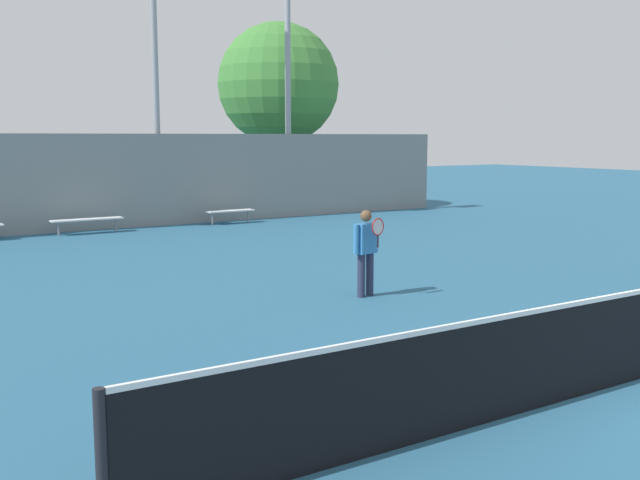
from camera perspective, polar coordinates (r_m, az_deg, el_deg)
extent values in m
plane|color=#285B7A|center=(9.50, 21.93, -10.13)|extent=(100.00, 100.00, 0.00)
cylinder|color=black|center=(5.78, -16.31, -15.90)|extent=(0.09, 0.09, 1.09)
cube|color=black|center=(9.36, 22.09, -7.11)|extent=(11.97, 0.03, 1.04)
cube|color=white|center=(9.24, 22.27, -3.84)|extent=(11.97, 0.04, 0.05)
cylinder|color=#282D47|center=(13.34, 3.16, -2.73)|extent=(0.14, 0.14, 0.78)
cylinder|color=#282D47|center=(13.51, 3.81, -2.60)|extent=(0.14, 0.14, 0.78)
cube|color=teal|center=(13.32, 3.51, 0.13)|extent=(0.44, 0.28, 0.54)
cylinder|color=teal|center=(13.13, 2.77, 0.06)|extent=(0.10, 0.10, 0.52)
cylinder|color=teal|center=(13.51, 4.23, 0.26)|extent=(0.10, 0.10, 0.52)
sphere|color=brown|center=(13.27, 3.53, 1.84)|extent=(0.21, 0.21, 0.21)
cylinder|color=black|center=(13.14, 4.42, -0.09)|extent=(0.03, 0.03, 0.22)
torus|color=red|center=(13.11, 4.43, 1.01)|extent=(0.31, 0.09, 0.31)
cylinder|color=silver|center=(13.11, 4.43, 1.01)|extent=(0.26, 0.06, 0.27)
cube|color=white|center=(23.09, -17.31, 1.51)|extent=(2.08, 0.40, 0.04)
cylinder|color=gray|center=(22.91, -19.30, 0.82)|extent=(0.06, 0.06, 0.40)
cylinder|color=gray|center=(23.36, -15.32, 1.11)|extent=(0.06, 0.06, 0.40)
cube|color=white|center=(24.76, -6.85, 2.22)|extent=(1.63, 0.40, 0.04)
cylinder|color=gray|center=(24.51, -8.20, 1.61)|extent=(0.06, 0.06, 0.40)
cylinder|color=gray|center=(25.08, -5.51, 1.80)|extent=(0.06, 0.06, 0.40)
cylinder|color=#939399|center=(26.77, -2.45, 10.52)|extent=(0.21, 0.21, 8.15)
cylinder|color=#939399|center=(25.03, -12.47, 13.15)|extent=(0.21, 0.21, 10.44)
cube|color=gray|center=(24.09, -14.96, 4.34)|extent=(25.00, 0.06, 2.94)
cylinder|color=brown|center=(29.50, -3.14, 5.26)|extent=(0.53, 0.53, 2.99)
sphere|color=#428438|center=(29.54, -3.19, 11.80)|extent=(4.69, 4.69, 4.69)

